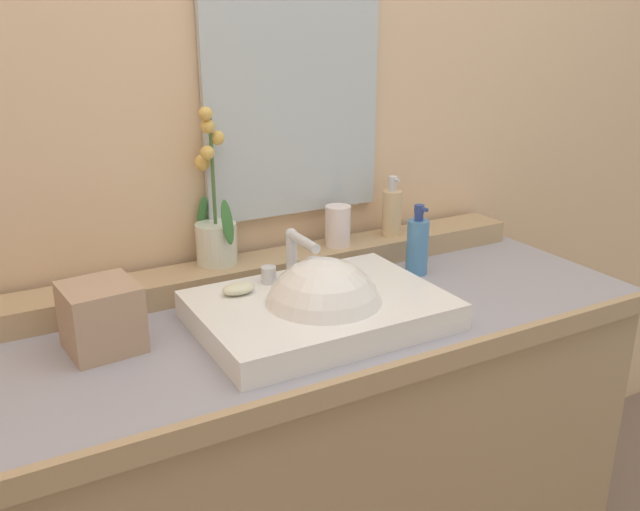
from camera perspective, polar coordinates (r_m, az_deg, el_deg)
wall_back at (r=1.68m, az=-6.59°, el=17.21°), size 3.31×0.20×2.71m
vanity_cabinet at (r=1.66m, az=0.20°, el=-17.62°), size 1.40×0.58×0.83m
back_ledge at (r=1.62m, az=-3.47°, el=-0.90°), size 1.32×0.12×0.06m
sink_basin at (r=1.37m, az=0.16°, el=-4.98°), size 0.49×0.35×0.27m
soap_bar at (r=1.39m, az=-6.90°, el=-2.79°), size 0.07×0.04×0.02m
potted_plant at (r=1.55m, az=-8.84°, el=2.48°), size 0.09×0.13×0.36m
soap_dispenser at (r=1.74m, az=6.07°, el=3.72°), size 0.05×0.05×0.16m
tumbler_cup at (r=1.66m, az=1.52°, el=2.53°), size 0.06×0.06×0.10m
lotion_bottle at (r=1.64m, az=8.22°, el=0.87°), size 0.05×0.06×0.17m
tissue_box at (r=1.32m, az=-17.95°, el=-4.97°), size 0.14×0.14×0.13m
mirror at (r=1.62m, az=-2.25°, el=12.85°), size 0.45×0.02×0.54m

